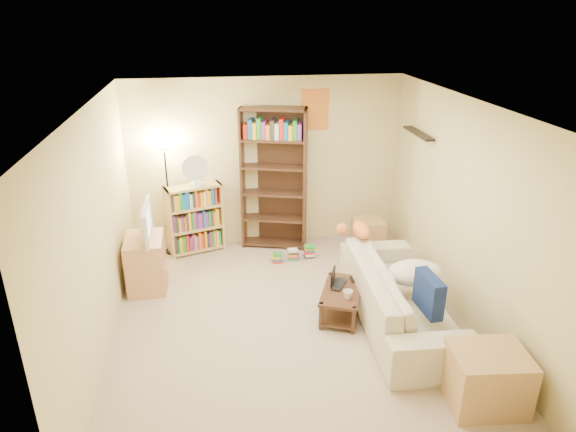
{
  "coord_description": "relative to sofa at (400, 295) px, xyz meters",
  "views": [
    {
      "loc": [
        -0.79,
        -5.01,
        3.42
      ],
      "look_at": [
        0.08,
        0.65,
        1.05
      ],
      "focal_mm": 32.0,
      "sensor_mm": 36.0,
      "label": 1
    }
  ],
  "objects": [
    {
      "name": "tv_remote",
      "position": [
        -0.46,
        0.42,
        0.01
      ],
      "size": [
        0.06,
        0.14,
        0.02
      ],
      "primitive_type": "cube",
      "rotation": [
        0.0,
        0.0,
        -0.09
      ],
      "color": "black",
      "rests_on": "coffee_table"
    },
    {
      "name": "tabby_cat",
      "position": [
        -0.26,
        0.91,
        0.44
      ],
      "size": [
        0.54,
        0.21,
        0.19
      ],
      "color": "orange",
      "rests_on": "sofa"
    },
    {
      "name": "mug",
      "position": [
        -0.62,
        0.01,
        0.05
      ],
      "size": [
        0.19,
        0.19,
        0.1
      ],
      "primitive_type": "imported",
      "rotation": [
        0.0,
        0.0,
        -0.4
      ],
      "color": "silver",
      "rests_on": "coffee_table"
    },
    {
      "name": "laptop_screen",
      "position": [
        -0.71,
        0.34,
        0.11
      ],
      "size": [
        0.11,
        0.24,
        0.17
      ],
      "primitive_type": "cube",
      "rotation": [
        0.0,
        0.0,
        -0.39
      ],
      "color": "white",
      "rests_on": "laptop"
    },
    {
      "name": "side_table",
      "position": [
        0.19,
        1.84,
        -0.1
      ],
      "size": [
        0.45,
        0.45,
        0.49
      ],
      "primitive_type": "cube",
      "rotation": [
        0.0,
        0.0,
        -0.05
      ],
      "color": "tan",
      "rests_on": "ground"
    },
    {
      "name": "desk_fan",
      "position": [
        -2.28,
        2.19,
        0.92
      ],
      "size": [
        0.37,
        0.21,
        0.46
      ],
      "color": "silver",
      "rests_on": "short_bookshelf"
    },
    {
      "name": "room",
      "position": [
        -1.25,
        0.2,
        1.28
      ],
      "size": [
        4.5,
        4.54,
        2.52
      ],
      "color": "#C0A590",
      "rests_on": "ground"
    },
    {
      "name": "book_stacks",
      "position": [
        -0.93,
        1.71,
        -0.26
      ],
      "size": [
        0.64,
        0.21,
        0.19
      ],
      "color": "red",
      "rests_on": "ground"
    },
    {
      "name": "television",
      "position": [
        -2.96,
        1.24,
        0.57
      ],
      "size": [
        0.77,
        0.14,
        0.44
      ],
      "primitive_type": "imported",
      "rotation": [
        0.0,
        0.0,
        1.59
      ],
      "color": "black",
      "rests_on": "tv_stand"
    },
    {
      "name": "tv_stand",
      "position": [
        -2.96,
        1.24,
        0.01
      ],
      "size": [
        0.48,
        0.66,
        0.7
      ],
      "primitive_type": "cube",
      "rotation": [
        0.0,
        0.0,
        0.02
      ],
      "color": "tan",
      "rests_on": "ground"
    },
    {
      "name": "short_bookshelf",
      "position": [
        -2.34,
        2.24,
        0.17
      ],
      "size": [
        0.86,
        0.54,
        1.03
      ],
      "rotation": [
        0.0,
        0.0,
        0.31
      ],
      "color": "tan",
      "rests_on": "ground"
    },
    {
      "name": "laptop",
      "position": [
        -0.61,
        0.3,
        0.02
      ],
      "size": [
        0.48,
        0.47,
        0.02
      ],
      "primitive_type": "imported",
      "rotation": [
        0.0,
        0.0,
        1.03
      ],
      "color": "black",
      "rests_on": "coffee_table"
    },
    {
      "name": "floor_lamp",
      "position": [
        -2.69,
        2.24,
        0.96
      ],
      "size": [
        0.28,
        0.28,
        1.64
      ],
      "color": "black",
      "rests_on": "ground"
    },
    {
      "name": "coffee_table",
      "position": [
        -0.63,
        0.21,
        -0.13
      ],
      "size": [
        0.7,
        0.88,
        0.35
      ],
      "rotation": [
        0.0,
        0.0,
        -0.39
      ],
      "color": "#44251A",
      "rests_on": "ground"
    },
    {
      "name": "end_cabinet",
      "position": [
        0.31,
        -1.4,
        -0.06
      ],
      "size": [
        0.72,
        0.62,
        0.56
      ],
      "primitive_type": "cube",
      "rotation": [
        0.0,
        0.0,
        -0.1
      ],
      "color": "tan",
      "rests_on": "ground"
    },
    {
      "name": "sofa",
      "position": [
        0.0,
        0.0,
        0.0
      ],
      "size": [
        2.43,
        1.12,
        0.69
      ],
      "primitive_type": "imported",
      "rotation": [
        0.0,
        0.0,
        1.53
      ],
      "color": "#BDB49D",
      "rests_on": "ground"
    },
    {
      "name": "cream_blanket",
      "position": [
        0.17,
        0.05,
        0.25
      ],
      "size": [
        0.63,
        0.45,
        0.27
      ],
      "primitive_type": "ellipsoid",
      "color": "silver",
      "rests_on": "sofa"
    },
    {
      "name": "tall_bookshelf",
      "position": [
        -1.17,
        2.24,
        0.77
      ],
      "size": [
        1.0,
        0.56,
        2.1
      ],
      "rotation": [
        0.0,
        0.0,
        -0.28
      ],
      "color": "#44261A",
      "rests_on": "ground"
    },
    {
      "name": "navy_pillow",
      "position": [
        0.09,
        -0.51,
        0.31
      ],
      "size": [
        0.16,
        0.46,
        0.41
      ],
      "primitive_type": "cube",
      "rotation": [
        0.0,
        0.0,
        1.63
      ],
      "color": "navy",
      "rests_on": "sofa"
    }
  ]
}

